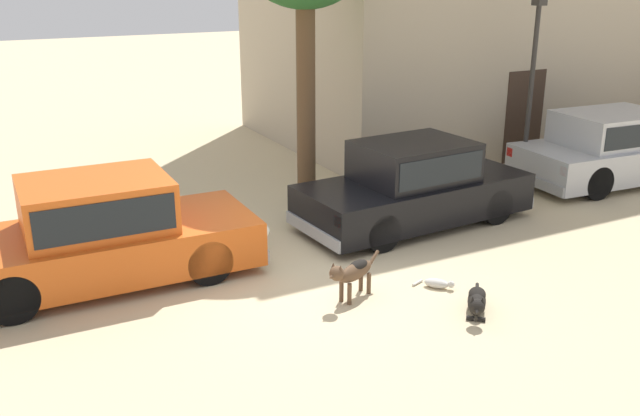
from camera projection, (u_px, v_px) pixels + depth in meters
name	position (u px, v px, depth m)	size (l,w,h in m)	color
ground_plane	(308.00, 272.00, 10.30)	(80.00, 80.00, 0.00)	#CCB78E
parked_sedan_nearest	(101.00, 232.00, 9.83)	(4.47, 1.87, 1.52)	#D15619
parked_sedan_second	(414.00, 184.00, 12.04)	(4.35, 1.96, 1.48)	black
parked_sedan_third	(615.00, 147.00, 14.49)	(4.60, 2.10, 1.49)	#B2B5BA
stray_dog_spotted	(353.00, 272.00, 9.34)	(1.04, 0.49, 0.63)	brown
stray_dog_tan	(477.00, 301.00, 9.04)	(0.76, 0.87, 0.39)	black
stray_cat	(438.00, 283.00, 9.78)	(0.46, 0.48, 0.15)	beige
street_lamp	(533.00, 63.00, 14.03)	(0.22, 0.22, 3.86)	#2D2B28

